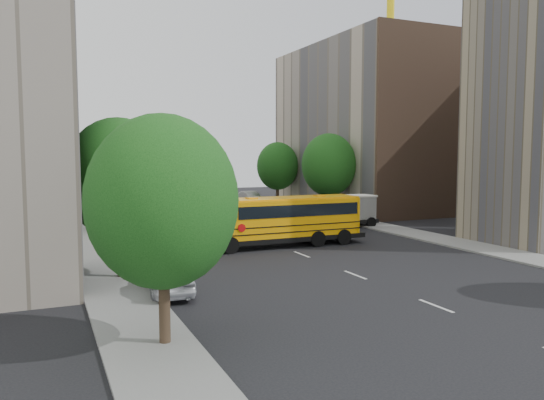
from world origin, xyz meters
TOP-DOWN VIEW (x-y plane):
  - ground at (0.00, 0.00)m, footprint 120.00×120.00m
  - sidewalk_left at (-11.50, 5.00)m, footprint 3.00×80.00m
  - sidewalk_right at (11.50, 5.00)m, footprint 3.00×80.00m
  - lane_markings at (0.00, 10.00)m, footprint 0.15×64.00m
  - building_left_redbrick at (-18.00, 28.00)m, footprint 10.00×15.00m
  - building_right_far at (18.00, 20.00)m, footprint 10.00×22.00m
  - building_right_sidewall at (18.00, 9.00)m, footprint 10.10×0.30m
  - tower_crane at (30.25, 28.00)m, footprint 28.50×1.20m
  - street_tree_0 at (-11.00, -14.00)m, footprint 4.80×4.80m
  - street_tree_1 at (-11.00, -4.00)m, footprint 5.12×5.12m
  - street_tree_2 at (-11.00, 14.00)m, footprint 4.99×4.99m
  - street_tree_4 at (11.00, 14.00)m, footprint 5.25×5.25m
  - street_tree_5 at (11.00, 26.00)m, footprint 4.86×4.86m
  - school_bus at (-0.10, 1.26)m, footprint 11.82×2.97m
  - safari_truck at (8.39, 7.37)m, footprint 6.32×2.54m
  - parked_car_0 at (-9.44, -7.62)m, footprint 2.19×4.72m
  - parked_car_1 at (-8.80, 13.43)m, footprint 1.92×4.76m
  - parked_car_2 at (-9.52, 25.78)m, footprint 2.49×4.76m
  - parked_car_4 at (9.60, 12.64)m, footprint 2.16×4.58m
  - parked_car_5 at (8.80, 29.02)m, footprint 1.97×4.97m

SIDE VIEW (x-z plane):
  - ground at x=0.00m, z-range 0.00..0.00m
  - lane_markings at x=0.00m, z-range 0.00..0.01m
  - sidewalk_left at x=-11.50m, z-range 0.00..0.12m
  - sidewalk_right at x=11.50m, z-range 0.00..0.12m
  - parked_car_2 at x=-9.52m, z-range 0.00..1.28m
  - parked_car_4 at x=9.60m, z-range 0.00..1.52m
  - parked_car_1 at x=-8.80m, z-range 0.00..1.54m
  - parked_car_0 at x=-9.44m, z-range 0.00..1.57m
  - parked_car_5 at x=8.80m, z-range 0.00..1.61m
  - safari_truck at x=8.39m, z-range 0.08..2.74m
  - school_bus at x=-0.10m, z-range 0.19..3.52m
  - street_tree_0 at x=-11.00m, z-range 0.94..8.35m
  - street_tree_5 at x=11.00m, z-range 0.95..8.46m
  - street_tree_2 at x=-11.00m, z-range 0.97..8.68m
  - street_tree_1 at x=-11.00m, z-range 1.00..8.90m
  - street_tree_4 at x=11.00m, z-range 1.02..9.13m
  - building_left_redbrick at x=-18.00m, z-range 0.00..13.00m
  - building_right_far at x=18.00m, z-range 0.00..18.00m
  - building_right_sidewall at x=18.00m, z-range 0.00..18.00m
  - tower_crane at x=30.25m, z-range 6.60..42.35m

